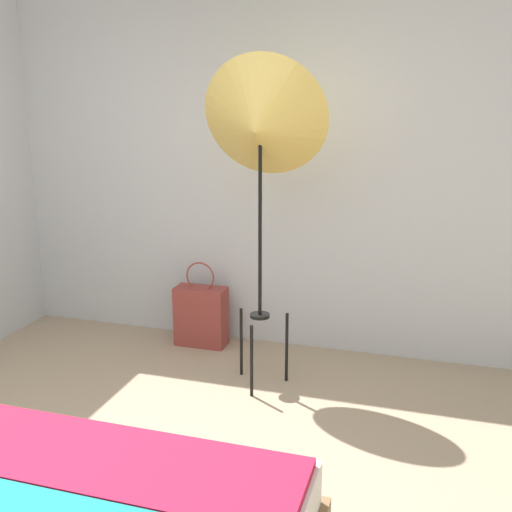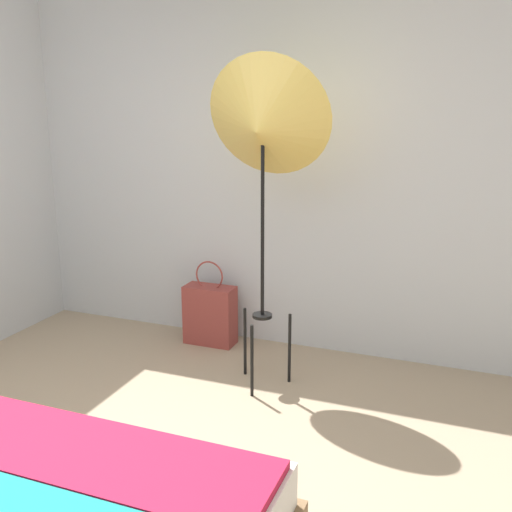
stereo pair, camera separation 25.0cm
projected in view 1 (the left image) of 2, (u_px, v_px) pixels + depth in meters
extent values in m
cube|color=#B7BCC1|center=(238.00, 166.00, 4.27)|extent=(8.00, 0.05, 2.60)
cube|color=#B21938|center=(99.00, 459.00, 2.29)|extent=(1.60, 0.45, 0.04)
cylinder|color=black|center=(252.00, 361.00, 3.61)|extent=(0.02, 0.02, 0.46)
cylinder|color=black|center=(241.00, 342.00, 3.90)|extent=(0.02, 0.02, 0.46)
cylinder|color=black|center=(287.00, 347.00, 3.81)|extent=(0.02, 0.02, 0.46)
cylinder|color=black|center=(260.00, 316.00, 3.72)|extent=(0.12, 0.12, 0.02)
cylinder|color=black|center=(260.00, 224.00, 3.57)|extent=(0.02, 0.02, 1.16)
cone|color=#D1B251|center=(260.00, 124.00, 3.43)|extent=(0.76, 0.50, 0.79)
cube|color=brown|center=(201.00, 316.00, 4.39)|extent=(0.37, 0.17, 0.44)
torus|color=brown|center=(200.00, 277.00, 4.32)|extent=(0.22, 0.01, 0.22)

